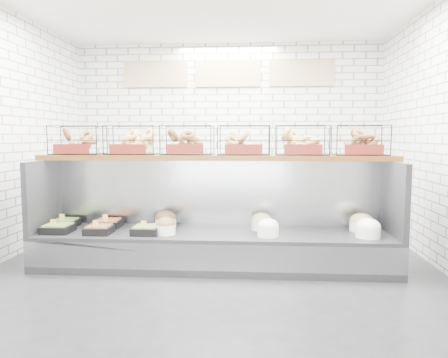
{
  "coord_description": "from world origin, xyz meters",
  "views": [
    {
      "loc": [
        0.46,
        -4.54,
        1.46
      ],
      "look_at": [
        0.1,
        0.45,
        0.98
      ],
      "focal_mm": 35.0,
      "sensor_mm": 36.0,
      "label": 1
    }
  ],
  "objects": [
    {
      "name": "ground",
      "position": [
        0.0,
        0.0,
        0.0
      ],
      "size": [
        5.5,
        5.5,
        0.0
      ],
      "primitive_type": "plane",
      "color": "black",
      "rests_on": "ground"
    },
    {
      "name": "room_shell",
      "position": [
        0.0,
        0.6,
        2.06
      ],
      "size": [
        5.02,
        5.51,
        3.01
      ],
      "color": "silver",
      "rests_on": "ground"
    },
    {
      "name": "display_case",
      "position": [
        0.0,
        0.34,
        0.33
      ],
      "size": [
        4.0,
        0.9,
        1.2
      ],
      "color": "black",
      "rests_on": "ground"
    },
    {
      "name": "bagel_shelf",
      "position": [
        -0.0,
        0.52,
        1.39
      ],
      "size": [
        4.1,
        0.5,
        0.4
      ],
      "color": "#4E2A10",
      "rests_on": "display_case"
    },
    {
      "name": "prep_counter",
      "position": [
        -0.0,
        2.43,
        0.47
      ],
      "size": [
        4.0,
        0.6,
        1.2
      ],
      "color": "#93969B",
      "rests_on": "ground"
    }
  ]
}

